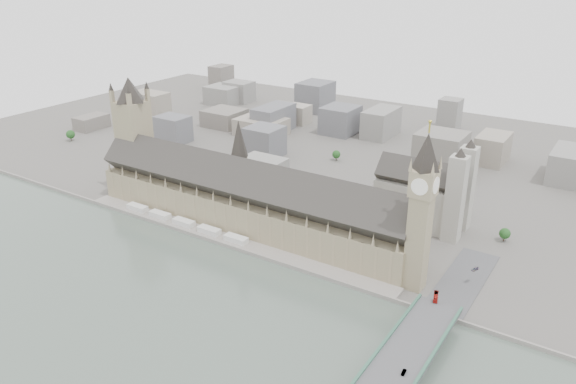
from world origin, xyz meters
The scene contains 15 objects.
ground centered at (0.00, 0.00, 0.00)m, with size 900.00×900.00×0.00m, color #595651.
river_thames centered at (0.00, -165.00, 0.00)m, with size 600.00×600.00×0.00m, color #4F5D52.
embankment_wall centered at (0.00, -15.00, 1.50)m, with size 600.00×1.50×3.00m, color gray.
river_terrace centered at (0.00, -7.50, 1.00)m, with size 270.00×15.00×2.00m, color gray.
terrace_tents centered at (-40.00, -7.00, 4.00)m, with size 118.00×7.00×4.00m.
palace_of_westminster centered at (0.00, 19.70, 22.71)m, with size 265.00×40.73×55.44m.
elizabeth_tower centered at (138.00, 8.00, 58.09)m, with size 17.00×17.00×107.50m.
victoria_tower centered at (-122.00, 26.00, 55.20)m, with size 30.00×30.00×100.00m.
central_tower centered at (-10.00, 26.00, 57.92)m, with size 13.00×13.00×48.00m.
westminster_abbey centered at (110.92, 95.00, 25.08)m, with size 68.00×36.00×64.00m.
city_skyline_inland centered at (0.00, 245.00, 19.00)m, with size 720.00×360.00×38.00m, color gray, non-canonical shape.
park_trees centered at (-10.00, 60.00, 7.50)m, with size 110.00×30.00×15.00m, color #193F16, non-canonical shape.
red_bus_north centered at (158.52, -13.10, 11.71)m, with size 2.45×10.48×2.92m, color #A51812.
car_silver centered at (166.86, -81.54, 10.97)m, with size 1.53×4.39×1.45m, color gray.
car_approach centered at (168.46, 30.87, 11.02)m, with size 2.16×5.31×1.54m, color gray.
Camera 1 is at (234.46, -286.72, 190.77)m, focal length 35.00 mm.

